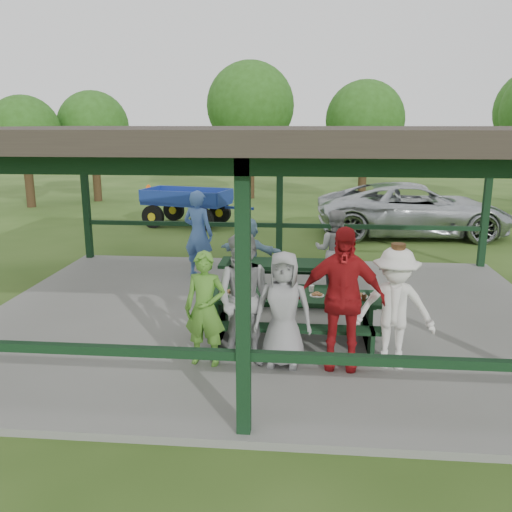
# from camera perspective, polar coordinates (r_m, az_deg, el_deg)

# --- Properties ---
(ground) EXTENTS (90.00, 90.00, 0.00)m
(ground) POSITION_cam_1_polar(r_m,az_deg,el_deg) (9.73, 1.28, -6.65)
(ground) COLOR #2E4A17
(ground) RESTS_ON ground
(concrete_slab) EXTENTS (10.00, 8.00, 0.10)m
(concrete_slab) POSITION_cam_1_polar(r_m,az_deg,el_deg) (9.72, 1.29, -6.38)
(concrete_slab) COLOR slate
(concrete_slab) RESTS_ON ground
(pavilion_structure) EXTENTS (10.60, 8.60, 3.24)m
(pavilion_structure) POSITION_cam_1_polar(r_m,az_deg,el_deg) (9.12, 1.39, 12.34)
(pavilion_structure) COLOR black
(pavilion_structure) RESTS_ON concrete_slab
(picnic_table_near) EXTENTS (2.64, 1.39, 0.75)m
(picnic_table_near) POSITION_cam_1_polar(r_m,az_deg,el_deg) (8.39, 3.93, -5.90)
(picnic_table_near) COLOR black
(picnic_table_near) RESTS_ON concrete_slab
(picnic_table_far) EXTENTS (2.45, 1.39, 0.75)m
(picnic_table_far) POSITION_cam_1_polar(r_m,az_deg,el_deg) (10.30, 3.03, -2.17)
(picnic_table_far) COLOR black
(picnic_table_far) RESTS_ON concrete_slab
(table_setting) EXTENTS (2.30, 0.45, 0.10)m
(table_setting) POSITION_cam_1_polar(r_m,az_deg,el_deg) (8.31, 3.57, -3.84)
(table_setting) COLOR white
(table_setting) RESTS_ON picnic_table_near
(contestant_green) EXTENTS (0.63, 0.46, 1.62)m
(contestant_green) POSITION_cam_1_polar(r_m,az_deg,el_deg) (7.54, -5.37, -5.56)
(contestant_green) COLOR #52902D
(contestant_green) RESTS_ON concrete_slab
(contestant_grey_left) EXTENTS (1.04, 0.89, 1.87)m
(contestant_grey_left) POSITION_cam_1_polar(r_m,az_deg,el_deg) (7.47, -1.11, -4.67)
(contestant_grey_left) COLOR gray
(contestant_grey_left) RESTS_ON concrete_slab
(contestant_grey_mid) EXTENTS (0.82, 0.56, 1.63)m
(contestant_grey_mid) POSITION_cam_1_polar(r_m,az_deg,el_deg) (7.48, 2.89, -5.62)
(contestant_grey_mid) COLOR gray
(contestant_grey_mid) RESTS_ON concrete_slab
(contestant_red) EXTENTS (1.20, 0.59, 1.99)m
(contestant_red) POSITION_cam_1_polar(r_m,az_deg,el_deg) (7.46, 8.99, -4.39)
(contestant_red) COLOR #AA171B
(contestant_red) RESTS_ON concrete_slab
(contestant_white_fedora) EXTENTS (1.17, 0.76, 1.75)m
(contestant_white_fedora) POSITION_cam_1_polar(r_m,az_deg,el_deg) (7.63, 14.38, -5.34)
(contestant_white_fedora) COLOR white
(contestant_white_fedora) RESTS_ON concrete_slab
(spectator_lblue) EXTENTS (1.43, 0.86, 1.47)m
(spectator_lblue) POSITION_cam_1_polar(r_m,az_deg,el_deg) (11.00, -0.79, 0.30)
(spectator_lblue) COLOR #7FA8C5
(spectator_lblue) RESTS_ON concrete_slab
(spectator_blue) EXTENTS (0.81, 0.67, 1.91)m
(spectator_blue) POSITION_cam_1_polar(r_m,az_deg,el_deg) (11.90, -6.10, 2.34)
(spectator_blue) COLOR #4267AD
(spectator_blue) RESTS_ON concrete_slab
(spectator_grey) EXTENTS (0.91, 0.78, 1.64)m
(spectator_grey) POSITION_cam_1_polar(r_m,az_deg,el_deg) (11.01, 8.23, 0.62)
(spectator_grey) COLOR #9C9D9F
(spectator_grey) RESTS_ON concrete_slab
(pickup_truck) EXTENTS (6.00, 2.99, 1.63)m
(pickup_truck) POSITION_cam_1_polar(r_m,az_deg,el_deg) (17.45, 16.28, 4.71)
(pickup_truck) COLOR silver
(pickup_truck) RESTS_ON ground
(farm_trailer) EXTENTS (3.90, 2.24, 1.35)m
(farm_trailer) POSITION_cam_1_polar(r_m,az_deg,el_deg) (18.61, -7.26, 5.23)
(farm_trailer) COLOR navy
(farm_trailer) RESTS_ON ground
(tree_far_left) EXTENTS (3.08, 3.08, 4.81)m
(tree_far_left) POSITION_cam_1_polar(r_m,az_deg,el_deg) (25.35, -16.77, 12.86)
(tree_far_left) COLOR #332214
(tree_far_left) RESTS_ON ground
(tree_left) EXTENTS (3.94, 3.94, 6.16)m
(tree_left) POSITION_cam_1_polar(r_m,az_deg,el_deg) (25.31, -0.60, 15.51)
(tree_left) COLOR #332214
(tree_left) RESTS_ON ground
(tree_mid) EXTENTS (3.34, 3.34, 5.22)m
(tree_mid) POSITION_cam_1_polar(r_m,az_deg,el_deg) (24.20, 11.40, 13.82)
(tree_mid) COLOR #332214
(tree_mid) RESTS_ON ground
(tree_edge_left) EXTENTS (2.90, 2.90, 4.54)m
(tree_edge_left) POSITION_cam_1_polar(r_m,az_deg,el_deg) (24.39, -23.20, 11.90)
(tree_edge_left) COLOR #332214
(tree_edge_left) RESTS_ON ground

